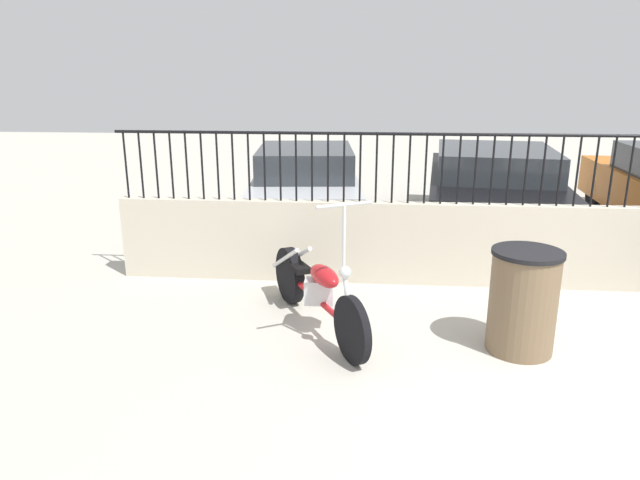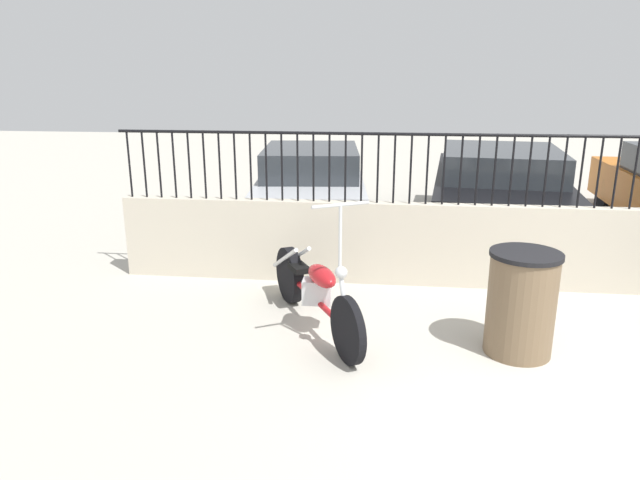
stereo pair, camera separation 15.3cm
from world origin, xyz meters
TOP-DOWN VIEW (x-y plane):
  - ground_plane at (0.00, 0.00)m, footprint 40.00×40.00m
  - low_wall at (0.00, 2.49)m, footprint 9.91×0.18m
  - fence_railing at (0.00, 2.49)m, footprint 9.91×0.04m
  - motorcycle_red at (-2.47, 1.19)m, footprint 1.15×1.95m
  - trash_bin at (-0.55, 0.80)m, footprint 0.62×0.62m
  - car_silver at (-3.04, 5.53)m, footprint 2.11×4.46m
  - car_black at (-0.02, 5.03)m, footprint 2.39×4.76m

SIDE VIEW (x-z plane):
  - ground_plane at x=0.00m, z-range 0.00..0.00m
  - motorcycle_red at x=-2.47m, z-range -0.31..1.09m
  - trash_bin at x=-0.55m, z-range 0.00..0.95m
  - low_wall at x=0.00m, z-range 0.00..0.99m
  - car_silver at x=-3.04m, z-range 0.01..1.28m
  - car_black at x=-0.02m, z-range 0.02..1.37m
  - fence_railing at x=0.00m, z-range 1.12..1.93m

